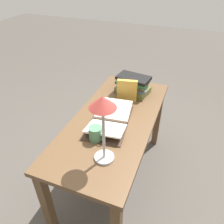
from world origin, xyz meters
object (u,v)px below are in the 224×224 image
(coffee_mug, at_px, (96,134))
(reading_lamp, at_px, (103,112))
(book_standing_upright, at_px, (127,91))
(open_book, at_px, (110,120))
(book_stack_tall, at_px, (133,85))

(coffee_mug, bearing_deg, reading_lamp, 40.84)
(reading_lamp, bearing_deg, coffee_mug, -139.16)
(book_standing_upright, bearing_deg, open_book, -15.21)
(open_book, xyz_separation_m, book_stack_tall, (-0.50, 0.04, 0.06))
(book_standing_upright, xyz_separation_m, reading_lamp, (0.70, 0.08, 0.26))
(book_stack_tall, xyz_separation_m, book_standing_upright, (0.16, -0.01, 0.02))
(book_stack_tall, relative_size, book_standing_upright, 1.60)
(book_standing_upright, distance_m, reading_lamp, 0.76)
(book_stack_tall, height_order, reading_lamp, reading_lamp)
(book_stack_tall, xyz_separation_m, coffee_mug, (0.72, -0.05, -0.03))
(open_book, distance_m, book_standing_upright, 0.35)
(book_stack_tall, bearing_deg, coffee_mug, -4.12)
(reading_lamp, bearing_deg, book_standing_upright, -173.36)
(book_stack_tall, bearing_deg, open_book, -4.16)
(book_stack_tall, distance_m, book_standing_upright, 0.16)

